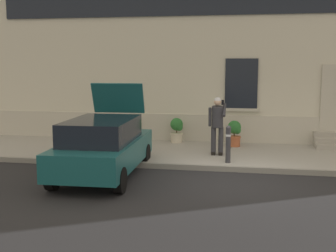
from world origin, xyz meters
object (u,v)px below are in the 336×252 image
object	(u,v)px
hatchback_car_teal	(103,146)
planter_olive	(119,129)
bollard_near_person	(228,143)
person_on_phone	(217,122)
planter_cream	(177,130)
planter_terracotta	(235,133)
bollard_far_left	(110,139)

from	to	relation	value
hatchback_car_teal	planter_olive	bearing A→B (deg)	100.99
bollard_near_person	planter_olive	size ratio (longest dim) A/B	1.22
person_on_phone	bollard_near_person	bearing A→B (deg)	-59.41
bollard_near_person	planter_cream	distance (m)	3.39
hatchback_car_teal	planter_terracotta	world-z (taller)	hatchback_car_teal
person_on_phone	planter_cream	bearing A→B (deg)	138.05
planter_cream	bollard_near_person	bearing A→B (deg)	-56.15
hatchback_car_teal	planter_olive	xyz separation A→B (m)	(-0.77, 3.98, -0.19)
person_on_phone	planter_olive	world-z (taller)	person_on_phone
planter_olive	planter_cream	size ratio (longest dim) A/B	1.00
bollard_far_left	planter_terracotta	xyz separation A→B (m)	(3.51, 2.48, -0.11)
planter_olive	planter_terracotta	xyz separation A→B (m)	(3.98, -0.03, 0.00)
planter_cream	planter_terracotta	bearing A→B (deg)	-9.48
planter_olive	planter_terracotta	size ratio (longest dim) A/B	1.00
bollard_far_left	person_on_phone	distance (m)	3.21
person_on_phone	planter_olive	size ratio (longest dim) A/B	2.04
planter_terracotta	hatchback_car_teal	bearing A→B (deg)	-129.06
bollard_near_person	planter_cream	xyz separation A→B (m)	(-1.89, 2.81, -0.11)
hatchback_car_teal	planter_terracotta	xyz separation A→B (m)	(3.21, 3.95, -0.19)
hatchback_car_teal	bollard_far_left	distance (m)	1.51
bollard_far_left	person_on_phone	size ratio (longest dim) A/B	0.60
planter_olive	planter_terracotta	world-z (taller)	same
planter_olive	planter_cream	distance (m)	2.01
bollard_near_person	bollard_far_left	xyz separation A→B (m)	(-3.41, 0.00, 0.00)
planter_olive	bollard_near_person	bearing A→B (deg)	-32.92
hatchback_car_teal	planter_terracotta	bearing A→B (deg)	50.94
planter_olive	planter_cream	bearing A→B (deg)	8.62
bollard_near_person	person_on_phone	world-z (taller)	person_on_phone
planter_cream	planter_terracotta	size ratio (longest dim) A/B	1.00
hatchback_car_teal	bollard_near_person	xyz separation A→B (m)	(3.10, 1.47, -0.09)
planter_cream	planter_terracotta	world-z (taller)	same
bollard_near_person	hatchback_car_teal	bearing A→B (deg)	-154.60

